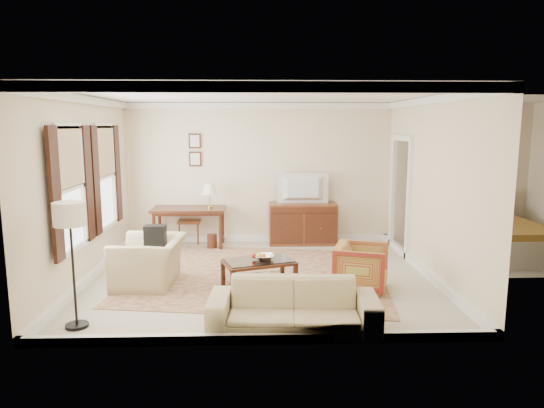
{
  "coord_description": "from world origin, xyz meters",
  "views": [
    {
      "loc": [
        -0.06,
        -7.61,
        2.44
      ],
      "look_at": [
        0.2,
        0.3,
        1.15
      ],
      "focal_mm": 32.0,
      "sensor_mm": 36.0,
      "label": 1
    }
  ],
  "objects": [
    {
      "name": "annex_bedroom",
      "position": [
        4.49,
        1.15,
        0.34
      ],
      "size": [
        3.0,
        2.7,
        2.9
      ],
      "color": "beige",
      "rests_on": "ground"
    },
    {
      "name": "framed_prints",
      "position": [
        -1.32,
        2.47,
        1.94
      ],
      "size": [
        0.25,
        0.04,
        0.68
      ],
      "primitive_type": null,
      "color": "#3E1D11",
      "rests_on": "room_shell"
    },
    {
      "name": "backpack",
      "position": [
        -1.63,
        -0.21,
        0.74
      ],
      "size": [
        0.25,
        0.34,
        0.4
      ],
      "primitive_type": "cube",
      "rotation": [
        0.0,
        0.0,
        -1.48
      ],
      "color": "black",
      "rests_on": "club_armchair"
    },
    {
      "name": "striped_armchair",
      "position": [
        1.5,
        -0.69,
        0.38
      ],
      "size": [
        0.9,
        0.93,
        0.77
      ],
      "primitive_type": "imported",
      "rotation": [
        0.0,
        0.0,
        1.25
      ],
      "color": "maroon",
      "rests_on": "room_shell"
    },
    {
      "name": "room_shell",
      "position": [
        0.0,
        0.0,
        2.47
      ],
      "size": [
        5.51,
        5.01,
        2.91
      ],
      "color": "beige",
      "rests_on": "ground"
    },
    {
      "name": "writing_desk",
      "position": [
        -1.42,
        2.04,
        0.69
      ],
      "size": [
        1.46,
        0.73,
        0.8
      ],
      "color": "#3E1D11",
      "rests_on": "room_shell"
    },
    {
      "name": "desk_chair",
      "position": [
        -1.46,
        2.39,
        0.53
      ],
      "size": [
        0.49,
        0.49,
        1.05
      ],
      "primitive_type": null,
      "rotation": [
        0.0,
        0.0,
        -0.09
      ],
      "color": "brown",
      "rests_on": "room_shell"
    },
    {
      "name": "fruit_bowl",
      "position": [
        0.06,
        -0.54,
        0.49
      ],
      "size": [
        0.42,
        0.42,
        0.1
      ],
      "primitive_type": "imported",
      "color": "silver",
      "rests_on": "coffee_table"
    },
    {
      "name": "sofa",
      "position": [
        0.38,
        -2.09,
        0.4
      ],
      "size": [
        2.06,
        0.72,
        0.79
      ],
      "primitive_type": "imported",
      "rotation": [
        0.0,
        0.0,
        -0.06
      ],
      "color": "tan",
      "rests_on": "room_shell"
    },
    {
      "name": "window_rear",
      "position": [
        -2.7,
        0.9,
        1.55
      ],
      "size": [
        0.12,
        1.56,
        1.8
      ],
      "primitive_type": null,
      "color": "#CCB284",
      "rests_on": "room_shell"
    },
    {
      "name": "desk_lamp",
      "position": [
        -0.99,
        2.04,
        1.05
      ],
      "size": [
        0.32,
        0.32,
        0.5
      ],
      "primitive_type": null,
      "color": "silver",
      "rests_on": "writing_desk"
    },
    {
      "name": "club_armchair",
      "position": [
        -1.72,
        -0.33,
        0.49
      ],
      "size": [
        0.79,
        1.16,
        0.98
      ],
      "primitive_type": "imported",
      "rotation": [
        0.0,
        0.0,
        -1.63
      ],
      "color": "tan",
      "rests_on": "room_shell"
    },
    {
      "name": "book_a",
      "position": [
        -0.13,
        -0.54,
        0.17
      ],
      "size": [
        0.25,
        0.19,
        0.38
      ],
      "primitive_type": "imported",
      "rotation": [
        0.0,
        0.0,
        0.6
      ],
      "color": "brown",
      "rests_on": "coffee_table"
    },
    {
      "name": "tv",
      "position": [
        0.9,
        2.18,
        1.36
      ],
      "size": [
        1.01,
        0.58,
        0.13
      ],
      "primitive_type": "imported",
      "rotation": [
        0.0,
        0.0,
        3.14
      ],
      "color": "black",
      "rests_on": "sideboard"
    },
    {
      "name": "coffee_table",
      "position": [
        -0.03,
        -0.55,
        0.33
      ],
      "size": [
        1.17,
        0.9,
        0.44
      ],
      "rotation": [
        0.0,
        0.0,
        0.32
      ],
      "color": "#3E1D11",
      "rests_on": "room_shell"
    },
    {
      "name": "window_front",
      "position": [
        -2.7,
        -0.7,
        1.55
      ],
      "size": [
        0.12,
        1.56,
        1.8
      ],
      "primitive_type": null,
      "color": "#CCB284",
      "rests_on": "room_shell"
    },
    {
      "name": "floor_lamp",
      "position": [
        -2.26,
        -1.93,
        1.29
      ],
      "size": [
        0.38,
        0.38,
        1.55
      ],
      "color": "black",
      "rests_on": "room_shell"
    },
    {
      "name": "book_b",
      "position": [
        0.06,
        -0.53,
        0.17
      ],
      "size": [
        0.28,
        0.1,
        0.38
      ],
      "primitive_type": "imported",
      "rotation": [
        0.0,
        0.0,
        -0.28
      ],
      "color": "brown",
      "rests_on": "coffee_table"
    },
    {
      "name": "doorway",
      "position": [
        2.71,
        1.5,
        1.08
      ],
      "size": [
        0.1,
        1.12,
        2.25
      ],
      "primitive_type": null,
      "color": "white",
      "rests_on": "room_shell"
    },
    {
      "name": "rug",
      "position": [
        -0.03,
        0.08,
        0.01
      ],
      "size": [
        4.47,
        3.98,
        0.01
      ],
      "primitive_type": "cube",
      "rotation": [
        0.0,
        0.0,
        -0.14
      ],
      "color": "maroon",
      "rests_on": "room_shell"
    },
    {
      "name": "sideboard",
      "position": [
        0.9,
        2.2,
        0.43
      ],
      "size": [
        1.39,
        0.53,
        0.85
      ],
      "primitive_type": "cube",
      "color": "brown",
      "rests_on": "room_shell"
    }
  ]
}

